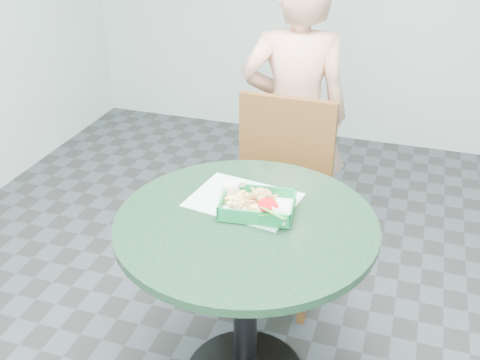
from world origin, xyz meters
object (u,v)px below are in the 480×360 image
(diner_person, at_px, (294,120))
(sauce_ramekin, at_px, (234,190))
(cafe_table, at_px, (246,264))
(dining_chair, at_px, (279,185))
(crab_sandwich, at_px, (261,202))
(food_basket, at_px, (258,212))

(diner_person, height_order, sauce_ramekin, diner_person)
(cafe_table, relative_size, dining_chair, 0.99)
(dining_chair, distance_m, sauce_ramekin, 0.61)
(dining_chair, height_order, crab_sandwich, dining_chair)
(cafe_table, distance_m, dining_chair, 0.68)
(food_basket, bearing_deg, dining_chair, 96.68)
(dining_chair, relative_size, diner_person, 0.64)
(cafe_table, xyz_separation_m, food_basket, (0.02, 0.06, 0.19))
(dining_chair, relative_size, sauce_ramekin, 14.01)
(cafe_table, bearing_deg, dining_chair, 94.09)
(crab_sandwich, xyz_separation_m, sauce_ramekin, (-0.12, 0.04, 0.00))
(dining_chair, bearing_deg, food_basket, -81.86)
(diner_person, height_order, crab_sandwich, diner_person)
(food_basket, bearing_deg, cafe_table, -110.85)
(dining_chair, xyz_separation_m, diner_person, (-0.01, 0.33, 0.20))
(cafe_table, height_order, diner_person, diner_person)
(crab_sandwich, bearing_deg, food_basket, -108.43)
(food_basket, relative_size, sauce_ramekin, 3.85)
(diner_person, relative_size, crab_sandwich, 13.40)
(cafe_table, relative_size, diner_person, 0.63)
(crab_sandwich, bearing_deg, diner_person, 95.63)
(food_basket, distance_m, sauce_ramekin, 0.13)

